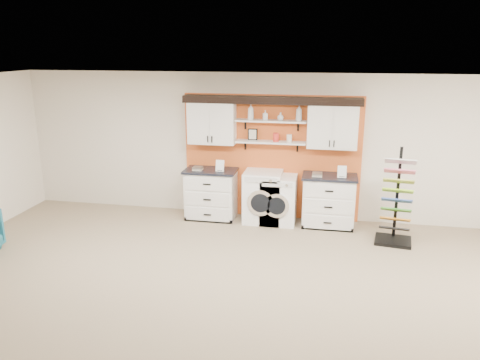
% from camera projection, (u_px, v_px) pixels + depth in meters
% --- Properties ---
extents(floor, '(10.00, 10.00, 0.00)m').
position_uv_depth(floor, '(228.00, 328.00, 5.63)').
color(floor, gray).
rests_on(floor, ground).
extents(ceiling, '(10.00, 10.00, 0.00)m').
position_uv_depth(ceiling, '(226.00, 93.00, 4.85)').
color(ceiling, white).
rests_on(ceiling, wall_back).
extents(wall_back, '(10.00, 0.00, 10.00)m').
position_uv_depth(wall_back, '(272.00, 147.00, 9.02)').
color(wall_back, beige).
rests_on(wall_back, floor).
extents(accent_panel, '(3.40, 0.07, 2.40)m').
position_uv_depth(accent_panel, '(271.00, 157.00, 9.04)').
color(accent_panel, '#CD5823').
rests_on(accent_panel, wall_back).
extents(upper_cabinet_left, '(0.90, 0.35, 0.84)m').
position_uv_depth(upper_cabinet_left, '(212.00, 122.00, 8.89)').
color(upper_cabinet_left, white).
rests_on(upper_cabinet_left, wall_back).
extents(upper_cabinet_right, '(0.90, 0.35, 0.84)m').
position_uv_depth(upper_cabinet_right, '(333.00, 126.00, 8.48)').
color(upper_cabinet_right, white).
rests_on(upper_cabinet_right, wall_back).
extents(shelf_lower, '(1.32, 0.28, 0.03)m').
position_uv_depth(shelf_lower, '(271.00, 142.00, 8.79)').
color(shelf_lower, white).
rests_on(shelf_lower, wall_back).
extents(shelf_upper, '(1.32, 0.28, 0.03)m').
position_uv_depth(shelf_upper, '(271.00, 121.00, 8.68)').
color(shelf_upper, white).
rests_on(shelf_upper, wall_back).
extents(crown_molding, '(3.30, 0.41, 0.13)m').
position_uv_depth(crown_molding, '(271.00, 99.00, 8.58)').
color(crown_molding, black).
rests_on(crown_molding, wall_back).
extents(picture_frame, '(0.18, 0.02, 0.22)m').
position_uv_depth(picture_frame, '(253.00, 134.00, 8.87)').
color(picture_frame, black).
rests_on(picture_frame, shelf_lower).
extents(canister_red, '(0.11, 0.11, 0.16)m').
position_uv_depth(canister_red, '(276.00, 137.00, 8.75)').
color(canister_red, red).
rests_on(canister_red, shelf_lower).
extents(canister_cream, '(0.10, 0.10, 0.14)m').
position_uv_depth(canister_cream, '(289.00, 138.00, 8.70)').
color(canister_cream, silver).
rests_on(canister_cream, shelf_lower).
extents(base_cabinet_left, '(1.00, 0.66, 0.98)m').
position_uv_depth(base_cabinet_left, '(211.00, 194.00, 9.13)').
color(base_cabinet_left, white).
rests_on(base_cabinet_left, floor).
extents(base_cabinet_right, '(1.00, 0.66, 0.98)m').
position_uv_depth(base_cabinet_right, '(329.00, 201.00, 8.72)').
color(base_cabinet_right, white).
rests_on(base_cabinet_right, floor).
extents(washer, '(0.71, 0.71, 0.99)m').
position_uv_depth(washer, '(263.00, 197.00, 8.94)').
color(washer, white).
rests_on(washer, floor).
extents(dryer, '(0.65, 0.71, 0.91)m').
position_uv_depth(dryer, '(279.00, 199.00, 8.90)').
color(dryer, white).
rests_on(dryer, floor).
extents(sample_rack, '(0.66, 0.58, 1.65)m').
position_uv_depth(sample_rack, '(396.00, 213.00, 7.97)').
color(sample_rack, black).
rests_on(sample_rack, floor).
extents(soap_bottle_a, '(0.16, 0.16, 0.30)m').
position_uv_depth(soap_bottle_a, '(251.00, 112.00, 8.71)').
color(soap_bottle_a, silver).
rests_on(soap_bottle_a, shelf_upper).
extents(soap_bottle_b, '(0.10, 0.11, 0.18)m').
position_uv_depth(soap_bottle_b, '(265.00, 115.00, 8.67)').
color(soap_bottle_b, silver).
rests_on(soap_bottle_b, shelf_upper).
extents(soap_bottle_c, '(0.16, 0.16, 0.15)m').
position_uv_depth(soap_bottle_c, '(281.00, 116.00, 8.62)').
color(soap_bottle_c, silver).
rests_on(soap_bottle_c, shelf_upper).
extents(soap_bottle_d, '(0.16, 0.16, 0.30)m').
position_uv_depth(soap_bottle_d, '(299.00, 113.00, 8.54)').
color(soap_bottle_d, silver).
rests_on(soap_bottle_d, shelf_upper).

